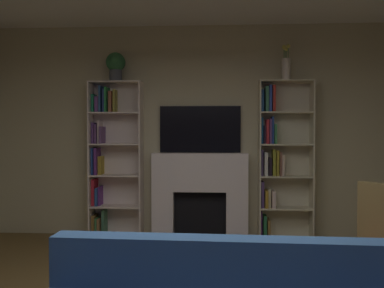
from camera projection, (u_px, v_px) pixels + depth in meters
The scene contains 8 objects.
wall_back_accent at pixel (200, 131), 5.78m from camera, with size 5.78×0.06×2.86m, color #BAAE89.
fireplace at pixel (200, 193), 5.66m from camera, with size 1.37×0.52×1.14m.
tv at pixel (200, 129), 5.72m from camera, with size 1.09×0.06×0.63m, color black.
bookshelf_left at pixel (111, 159), 5.73m from camera, with size 0.70×0.29×2.09m.
bookshelf_right at pixel (278, 159), 5.59m from camera, with size 0.70×0.29×2.09m.
potted_plant at pixel (116, 65), 5.65m from camera, with size 0.26×0.26×0.39m.
vase_with_flowers at pixel (286, 67), 5.51m from camera, with size 0.12×0.12×0.47m.
armchair at pixel (377, 260), 2.98m from camera, with size 0.83×0.85×1.03m.
Camera 1 is at (0.24, -2.68, 1.41)m, focal length 39.59 mm.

